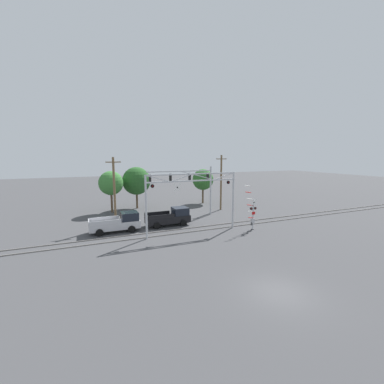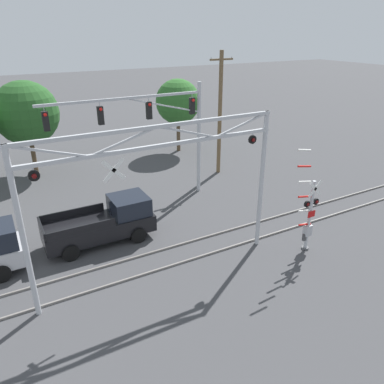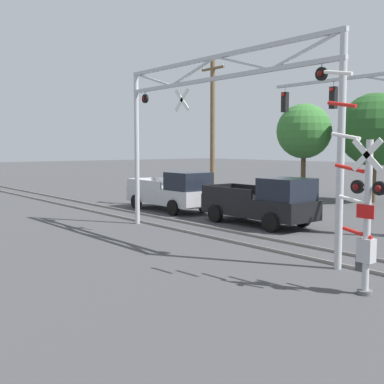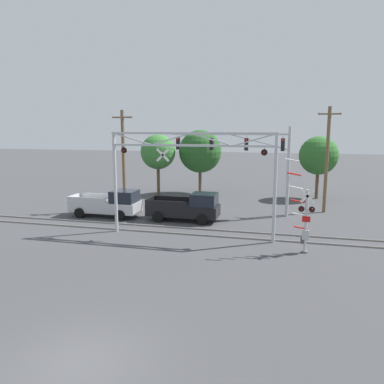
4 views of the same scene
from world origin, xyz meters
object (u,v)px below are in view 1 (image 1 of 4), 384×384
utility_pole_right (221,182)px  background_tree_far_left_verge (203,180)px  background_tree_beyond_span (136,181)px  utility_pole_left (114,191)px  background_tree_far_right_verge (111,183)px  pickup_truck_following (118,223)px  pickup_truck_lead (170,217)px  crossing_gantry (193,191)px  traffic_signal_span (194,182)px  crossing_signal_mast (252,214)px

utility_pole_right → background_tree_far_left_verge: utility_pole_right is taller
background_tree_beyond_span → background_tree_far_left_verge: 11.94m
utility_pole_left → background_tree_far_right_verge: bearing=87.1°
utility_pole_right → background_tree_far_right_verge: size_ratio=1.37×
pickup_truck_following → background_tree_beyond_span: background_tree_beyond_span is taller
utility_pole_left → background_tree_far_left_verge: 18.93m
pickup_truck_lead → utility_pole_right: bearing=28.4°
crossing_gantry → background_tree_beyond_span: background_tree_beyond_span is taller
traffic_signal_span → utility_pole_left: (-10.95, -0.71, -0.58)m
utility_pole_right → crossing_signal_mast: bearing=-100.8°
pickup_truck_lead → utility_pole_left: (-6.29, 2.56, 3.34)m
crossing_gantry → background_tree_beyond_span: size_ratio=1.57×
background_tree_far_right_verge → pickup_truck_lead: bearing=-60.2°
crossing_gantry → background_tree_beyond_span: bearing=100.7°
crossing_gantry → background_tree_far_left_verge: 18.24m
utility_pole_left → background_tree_far_right_verge: utility_pole_left is taller
crossing_signal_mast → utility_pole_left: size_ratio=0.63×
background_tree_beyond_span → background_tree_far_right_verge: 4.46m
crossing_signal_mast → pickup_truck_following: crossing_signal_mast is taller
background_tree_far_right_verge → crossing_signal_mast: bearing=-48.4°
traffic_signal_span → pickup_truck_following: (-11.01, -3.48, -3.92)m
background_tree_beyond_span → background_tree_far_left_verge: bearing=-0.4°
crossing_gantry → crossing_signal_mast: bearing=-12.7°
crossing_signal_mast → traffic_signal_span: traffic_signal_span is taller
utility_pole_left → background_tree_beyond_span: (4.54, 9.39, 0.15)m
pickup_truck_following → utility_pole_right: utility_pole_right is taller
crossing_signal_mast → utility_pole_right: size_ratio=0.61×
traffic_signal_span → utility_pole_left: 10.99m
crossing_gantry → background_tree_far_right_verge: size_ratio=1.69×
pickup_truck_following → crossing_signal_mast: bearing=-20.3°
pickup_truck_following → utility_pole_right: 18.00m
traffic_signal_span → pickup_truck_following: bearing=-162.5°
traffic_signal_span → background_tree_beyond_span: 10.80m
crossing_gantry → utility_pole_right: 13.22m
crossing_signal_mast → background_tree_beyond_span: background_tree_beyond_span is taller
utility_pole_right → background_tree_beyond_span: utility_pole_right is taller
pickup_truck_lead → background_tree_far_right_verge: background_tree_far_right_verge is taller
background_tree_beyond_span → crossing_gantry: bearing=-79.3°
background_tree_beyond_span → background_tree_far_right_verge: bearing=-158.3°
pickup_truck_lead → utility_pole_left: 7.57m
crossing_gantry → pickup_truck_following: crossing_gantry is taller
crossing_gantry → utility_pole_left: size_ratio=1.26×
crossing_signal_mast → traffic_signal_span: 10.03m
background_tree_beyond_span → crossing_signal_mast: bearing=-60.4°
utility_pole_left → utility_pole_right: 16.90m
pickup_truck_lead → background_tree_beyond_span: background_tree_beyond_span is taller
background_tree_far_left_verge → background_tree_far_right_verge: 16.16m
background_tree_far_left_verge → traffic_signal_span: bearing=-122.8°
pickup_truck_lead → background_tree_far_right_verge: bearing=119.8°
traffic_signal_span → pickup_truck_lead: 6.91m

